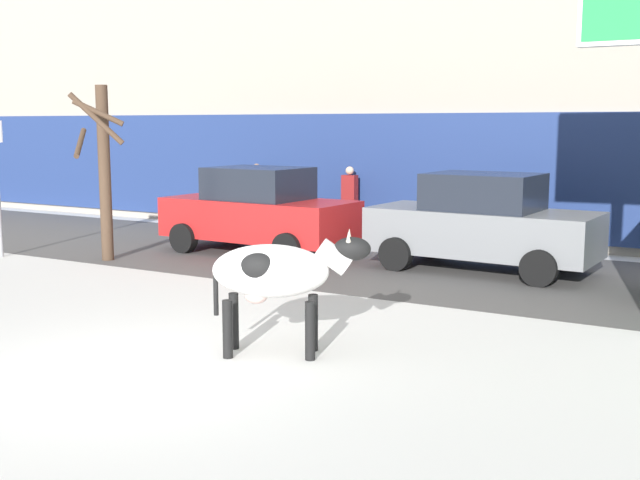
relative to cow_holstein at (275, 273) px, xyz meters
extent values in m
plane|color=silver|center=(-1.02, -1.45, -1.00)|extent=(120.00, 120.00, 0.00)
cube|color=#514F4C|center=(-1.02, 6.13, -1.00)|extent=(60.00, 5.60, 0.01)
cube|color=navy|center=(-1.02, 9.57, 0.60)|extent=(43.12, 0.10, 2.80)
ellipsoid|color=silver|center=(-0.06, -0.01, 0.02)|extent=(1.52, 1.14, 0.64)
ellipsoid|color=black|center=(-0.08, -0.20, 0.07)|extent=(0.63, 0.49, 0.40)
cylinder|color=black|center=(0.30, 0.38, -0.65)|extent=(0.12, 0.12, 0.70)
cylinder|color=black|center=(0.47, 0.02, -0.65)|extent=(0.12, 0.12, 0.70)
cylinder|color=black|center=(-0.58, -0.05, -0.65)|extent=(0.12, 0.12, 0.70)
cylinder|color=black|center=(-0.42, -0.40, -0.65)|extent=(0.12, 0.12, 0.70)
cylinder|color=silver|center=(0.62, 0.31, 0.20)|extent=(0.54, 0.44, 0.44)
ellipsoid|color=black|center=(0.82, 0.41, 0.30)|extent=(0.50, 0.41, 0.28)
cone|color=beige|center=(0.74, 0.49, 0.46)|extent=(0.10, 0.13, 0.15)
cone|color=beige|center=(0.83, 0.29, 0.46)|extent=(0.10, 0.13, 0.15)
cylinder|color=black|center=(-0.66, -0.30, -0.23)|extent=(0.06, 0.06, 0.60)
ellipsoid|color=beige|center=(-0.21, -0.09, -0.28)|extent=(0.36, 0.34, 0.20)
cube|color=red|center=(-4.46, 6.13, -0.26)|extent=(4.27, 1.93, 0.84)
cube|color=#1E232D|center=(-4.46, 6.13, 0.50)|extent=(2.06, 1.63, 0.68)
cylinder|color=black|center=(-3.06, 6.95, -0.68)|extent=(0.65, 0.25, 0.64)
cylinder|color=black|center=(-3.14, 5.19, -0.68)|extent=(0.65, 0.25, 0.64)
cylinder|color=black|center=(-5.79, 7.06, -0.68)|extent=(0.65, 0.25, 0.64)
cylinder|color=black|center=(-5.87, 5.31, -0.68)|extent=(0.65, 0.25, 0.64)
cube|color=slate|center=(0.36, 6.53, -0.26)|extent=(4.27, 1.93, 0.84)
cube|color=#1E232D|center=(0.36, 6.53, 0.50)|extent=(2.06, 1.63, 0.68)
cylinder|color=black|center=(1.76, 7.35, -0.68)|extent=(0.65, 0.25, 0.64)
cylinder|color=black|center=(1.69, 5.59, -0.68)|extent=(0.65, 0.25, 0.64)
cylinder|color=black|center=(-0.97, 7.46, -0.68)|extent=(0.65, 0.25, 0.64)
cylinder|color=black|center=(-1.04, 5.70, -0.68)|extent=(0.65, 0.25, 0.64)
cylinder|color=#282833|center=(-6.64, 9.20, -0.56)|extent=(0.24, 0.24, 0.88)
cube|color=#386B42|center=(-6.64, 9.20, 0.20)|extent=(0.36, 0.22, 0.64)
sphere|color=#9E7051|center=(-6.64, 9.20, 0.63)|extent=(0.20, 0.20, 0.20)
cylinder|color=#282833|center=(-3.90, 9.20, -0.56)|extent=(0.24, 0.24, 0.88)
cube|color=maroon|center=(-3.90, 9.20, 0.20)|extent=(0.36, 0.22, 0.64)
sphere|color=beige|center=(-3.90, 9.20, 0.63)|extent=(0.20, 0.20, 0.20)
cylinder|color=#4C3828|center=(-6.61, 3.82, 0.76)|extent=(0.24, 0.24, 3.52)
cylinder|color=#4C3828|center=(-6.35, 3.40, 1.85)|extent=(0.95, 0.64, 1.02)
cylinder|color=#4C3828|center=(-6.34, 3.44, 1.97)|extent=(0.84, 0.66, 0.54)
cylinder|color=#4C3828|center=(-6.97, 3.54, 1.38)|extent=(0.66, 0.83, 0.59)
camera|label=1|loc=(5.04, -7.61, 1.75)|focal=43.92mm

